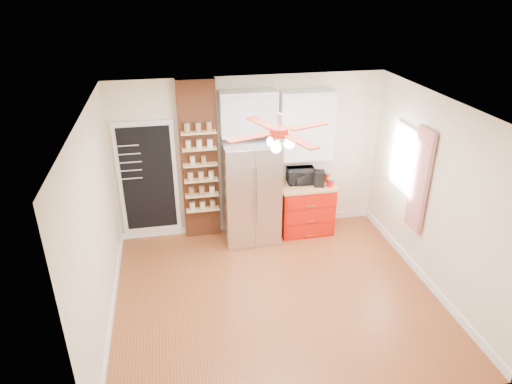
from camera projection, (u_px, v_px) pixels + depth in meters
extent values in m
plane|color=brown|center=(276.00, 295.00, 6.48)|extent=(4.50, 4.50, 0.00)
plane|color=white|center=(280.00, 109.00, 5.31)|extent=(4.50, 4.50, 0.00)
cube|color=#EEE6BF|center=(250.00, 156.00, 7.66)|extent=(4.50, 0.02, 2.70)
cube|color=#EEE6BF|center=(329.00, 314.00, 4.12)|extent=(4.50, 0.02, 2.70)
cube|color=#EEE6BF|center=(96.00, 228.00, 5.50)|extent=(0.02, 4.00, 2.70)
cube|color=#EEE6BF|center=(436.00, 197.00, 6.28)|extent=(0.02, 4.00, 2.70)
cube|color=white|center=(148.00, 179.00, 7.45)|extent=(0.95, 0.04, 1.95)
cube|color=black|center=(148.00, 179.00, 7.42)|extent=(0.82, 0.02, 1.78)
cube|color=brown|center=(199.00, 162.00, 7.44)|extent=(0.60, 0.16, 2.70)
cube|color=silver|center=(251.00, 191.00, 7.53)|extent=(0.90, 0.70, 1.75)
cube|color=white|center=(248.00, 113.00, 7.15)|extent=(0.90, 0.35, 0.70)
cube|color=red|center=(305.00, 209.00, 7.94)|extent=(0.90, 0.60, 0.86)
cube|color=tan|center=(306.00, 185.00, 7.74)|extent=(0.94, 0.64, 0.04)
cube|color=white|center=(306.00, 126.00, 7.46)|extent=(0.90, 0.30, 1.15)
cube|color=white|center=(405.00, 160.00, 6.99)|extent=(0.04, 0.75, 1.05)
cube|color=red|center=(420.00, 180.00, 6.54)|extent=(0.06, 0.40, 1.55)
cylinder|color=silver|center=(280.00, 122.00, 5.37)|extent=(0.05, 0.05, 0.20)
cylinder|color=maroon|center=(279.00, 132.00, 5.42)|extent=(0.24, 0.24, 0.10)
sphere|color=white|center=(279.00, 144.00, 5.49)|extent=(0.13, 0.13, 0.13)
imported|color=black|center=(301.00, 176.00, 7.73)|extent=(0.48, 0.34, 0.26)
cube|color=black|center=(319.00, 178.00, 7.62)|extent=(0.21, 0.22, 0.26)
cylinder|color=#BD0A10|center=(330.00, 183.00, 7.62)|extent=(0.14, 0.14, 0.13)
cylinder|color=red|center=(327.00, 178.00, 7.79)|extent=(0.11, 0.11, 0.15)
cylinder|color=beige|center=(192.00, 160.00, 7.25)|extent=(0.10, 0.10, 0.14)
cylinder|color=#9C704F|center=(204.00, 160.00, 7.27)|extent=(0.10, 0.10, 0.12)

